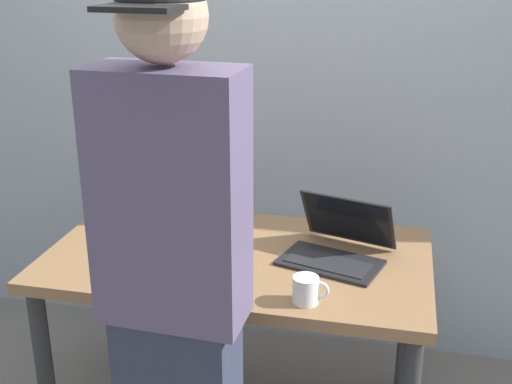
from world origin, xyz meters
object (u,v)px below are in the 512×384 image
at_px(beer_bottle_green, 177,196).
at_px(beer_bottle_amber, 154,197).
at_px(laptop, 338,244).
at_px(person_figure, 176,294).
at_px(coffee_mug, 307,290).
at_px(beer_bottle_brown, 197,206).
at_px(beer_bottle_dark, 177,192).

bearing_deg(beer_bottle_green, beer_bottle_amber, 178.12).
distance_m(laptop, person_figure, 0.83).
relative_size(laptop, coffee_mug, 3.65).
height_order(laptop, beer_bottle_brown, beer_bottle_brown).
bearing_deg(laptop, beer_bottle_amber, 168.34).
relative_size(beer_bottle_amber, beer_bottle_brown, 1.08).
bearing_deg(coffee_mug, beer_bottle_green, 140.10).
bearing_deg(coffee_mug, laptop, 79.94).
bearing_deg(beer_bottle_amber, coffee_mug, -35.75).
distance_m(beer_bottle_dark, beer_bottle_green, 0.10).
distance_m(beer_bottle_green, person_figure, 0.94).
distance_m(beer_bottle_amber, coffee_mug, 0.88).
height_order(beer_bottle_dark, beer_bottle_brown, beer_bottle_dark).
bearing_deg(beer_bottle_brown, beer_bottle_dark, 136.72).
height_order(beer_bottle_dark, coffee_mug, beer_bottle_dark).
relative_size(beer_bottle_brown, coffee_mug, 2.29).
bearing_deg(beer_bottle_brown, laptop, -12.74).
xyz_separation_m(beer_bottle_brown, person_figure, (0.22, -0.86, 0.10)).
relative_size(beer_bottle_amber, coffee_mug, 2.49).
distance_m(beer_bottle_dark, beer_bottle_brown, 0.17).
height_order(beer_bottle_green, person_figure, person_figure).
relative_size(laptop, person_figure, 0.24).
xyz_separation_m(beer_bottle_amber, coffee_mug, (0.71, -0.51, -0.07)).
bearing_deg(person_figure, laptop, 63.55).
bearing_deg(beer_bottle_dark, coffee_mug, -43.07).
bearing_deg(beer_bottle_amber, laptop, -11.66).
bearing_deg(coffee_mug, beer_bottle_dark, 136.93).
bearing_deg(beer_bottle_brown, person_figure, -75.81).
height_order(beer_bottle_dark, beer_bottle_amber, beer_bottle_dark).
xyz_separation_m(beer_bottle_dark, coffee_mug, (0.64, -0.60, -0.06)).
xyz_separation_m(laptop, beer_bottle_amber, (-0.77, 0.16, 0.06)).
xyz_separation_m(beer_bottle_dark, beer_bottle_amber, (-0.07, -0.09, 0.00)).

